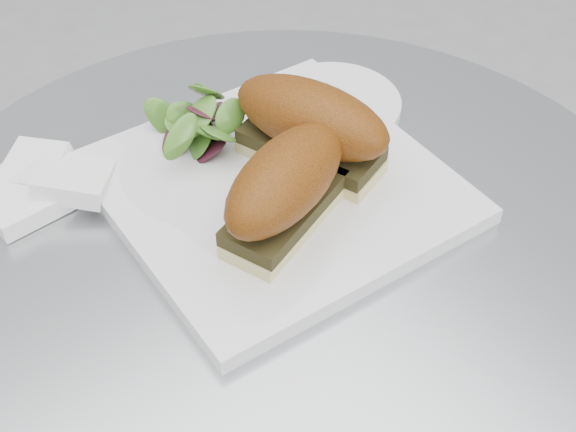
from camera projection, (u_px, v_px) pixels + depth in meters
name	position (u px, v px, depth m)	size (l,w,h in m)	color
table	(286.00, 407.00, 0.85)	(0.70, 0.70, 0.73)	#A6A9AD
plate	(276.00, 188.00, 0.72)	(0.28, 0.28, 0.02)	silver
sandwich_left	(285.00, 187.00, 0.65)	(0.16, 0.11, 0.08)	beige
sandwich_right	(311.00, 125.00, 0.71)	(0.12, 0.17, 0.08)	beige
salad	(199.00, 126.00, 0.73)	(0.10, 0.10, 0.05)	#488029
napkin	(51.00, 190.00, 0.72)	(0.11, 0.11, 0.02)	white
saucer	(333.00, 105.00, 0.82)	(0.14, 0.14, 0.01)	silver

